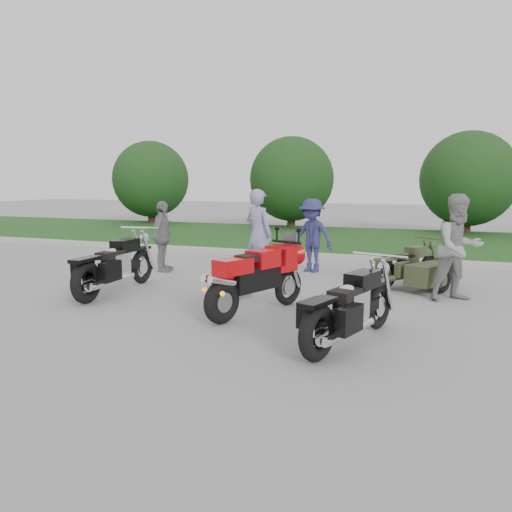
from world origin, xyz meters
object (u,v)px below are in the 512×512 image
(person_grey, at_px, (459,248))
(person_back, at_px, (162,236))
(cruiser_right, at_px, (348,310))
(cruiser_sidecar, at_px, (421,271))
(sportbike_red, at_px, (255,276))
(cruiser_left, at_px, (113,267))
(person_denim, at_px, (312,236))
(person_stripe, at_px, (258,234))

(person_grey, relative_size, person_back, 1.15)
(cruiser_right, bearing_deg, person_back, 160.31)
(cruiser_sidecar, distance_m, person_back, 5.82)
(cruiser_sidecar, bearing_deg, sportbike_red, -98.12)
(cruiser_left, xyz_separation_m, person_denim, (2.94, 3.57, 0.35))
(cruiser_sidecar, relative_size, person_denim, 1.11)
(cruiser_right, relative_size, person_back, 1.39)
(cruiser_left, height_order, cruiser_sidecar, cruiser_left)
(sportbike_red, bearing_deg, cruiser_sidecar, 72.81)
(person_back, bearing_deg, person_denim, -81.51)
(cruiser_sidecar, bearing_deg, person_denim, -172.38)
(person_stripe, relative_size, person_denim, 1.14)
(person_grey, bearing_deg, cruiser_sidecar, 96.34)
(person_grey, bearing_deg, person_denim, 115.81)
(cruiser_sidecar, xyz_separation_m, person_grey, (0.64, -0.77, 0.58))
(cruiser_right, distance_m, cruiser_sidecar, 3.99)
(cruiser_sidecar, relative_size, person_back, 1.14)
(cruiser_right, bearing_deg, person_stripe, 142.22)
(person_back, bearing_deg, person_grey, -107.21)
(person_back, bearing_deg, cruiser_sidecar, -100.31)
(person_stripe, height_order, person_grey, person_stripe)
(cruiser_left, bearing_deg, cruiser_right, -19.44)
(cruiser_sidecar, xyz_separation_m, person_back, (-5.80, -0.06, 0.46))
(person_stripe, bearing_deg, cruiser_right, 148.05)
(cruiser_left, bearing_deg, person_back, 96.52)
(sportbike_red, relative_size, person_grey, 1.11)
(cruiser_sidecar, bearing_deg, cruiser_left, -124.18)
(cruiser_right, xyz_separation_m, person_grey, (1.37, 3.15, 0.48))
(person_denim, relative_size, person_back, 1.03)
(cruiser_right, bearing_deg, person_grey, 83.96)
(sportbike_red, relative_size, person_stripe, 1.09)
(cruiser_left, relative_size, person_grey, 1.35)
(person_grey, bearing_deg, person_stripe, 136.78)
(person_grey, xyz_separation_m, person_denim, (-3.14, 1.87, -0.09))
(sportbike_red, xyz_separation_m, cruiser_left, (-3.03, 0.44, -0.12))
(cruiser_left, height_order, person_grey, person_grey)
(person_grey, bearing_deg, sportbike_red, -178.28)
(cruiser_left, height_order, person_stripe, person_stripe)
(person_stripe, bearing_deg, person_denim, -104.02)
(sportbike_red, distance_m, person_back, 4.44)
(person_denim, bearing_deg, cruiser_left, -112.42)
(sportbike_red, relative_size, cruiser_sidecar, 1.11)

